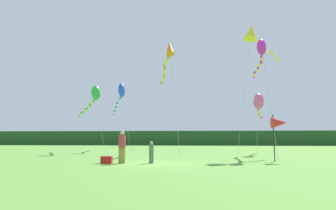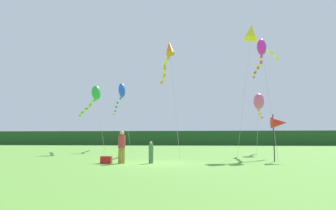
# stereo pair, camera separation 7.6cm
# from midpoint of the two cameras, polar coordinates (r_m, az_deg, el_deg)

# --- Properties ---
(ground_plane) EXTENTS (120.00, 120.00, 0.00)m
(ground_plane) POSITION_cam_midpoint_polar(r_m,az_deg,el_deg) (17.12, -2.15, -11.04)
(ground_plane) COLOR #5B9338
(distant_treeline) EXTENTS (108.00, 2.98, 2.92)m
(distant_treeline) POSITION_cam_midpoint_polar(r_m,az_deg,el_deg) (61.95, 3.56, -6.32)
(distant_treeline) COLOR #234C23
(distant_treeline) RESTS_ON ground
(person_adult) EXTENTS (0.40, 0.40, 1.82)m
(person_adult) POSITION_cam_midpoint_polar(r_m,az_deg,el_deg) (17.16, -8.89, -7.57)
(person_adult) COLOR olive
(person_adult) RESTS_ON ground
(person_child) EXTENTS (0.27, 0.27, 1.22)m
(person_child) POSITION_cam_midpoint_polar(r_m,az_deg,el_deg) (17.05, -3.33, -8.76)
(person_child) COLOR #3F724C
(person_child) RESTS_ON ground
(cooler_box) EXTENTS (0.60, 0.33, 0.41)m
(cooler_box) POSITION_cam_midpoint_polar(r_m,az_deg,el_deg) (17.12, -11.77, -10.23)
(cooler_box) COLOR red
(cooler_box) RESTS_ON ground
(banner_flag_pole) EXTENTS (0.90, 0.70, 2.85)m
(banner_flag_pole) POSITION_cam_midpoint_polar(r_m,az_deg,el_deg) (19.46, 20.33, -3.26)
(banner_flag_pole) COLOR black
(banner_flag_pole) RESTS_ON ground
(kite_green) EXTENTS (5.09, 6.15, 6.65)m
(kite_green) POSITION_cam_midpoint_polar(r_m,az_deg,el_deg) (30.44, -13.98, 1.74)
(kite_green) COLOR #B2B2B2
(kite_green) RESTS_ON ground
(kite_yellow) EXTENTS (4.61, 4.57, 11.06)m
(kite_yellow) POSITION_cam_midpoint_polar(r_m,az_deg,el_deg) (26.84, 15.78, 12.93)
(kite_yellow) COLOR #B2B2B2
(kite_yellow) RESTS_ON ground
(kite_rainbow) EXTENTS (1.75, 5.33, 5.59)m
(kite_rainbow) POSITION_cam_midpoint_polar(r_m,az_deg,el_deg) (28.28, 16.84, 0.47)
(kite_rainbow) COLOR #B2B2B2
(kite_rainbow) RESTS_ON ground
(kite_orange) EXTENTS (2.53, 8.86, 9.61)m
(kite_orange) POSITION_cam_midpoint_polar(r_m,az_deg,el_deg) (25.75, -0.02, 9.69)
(kite_orange) COLOR #B2B2B2
(kite_orange) RESTS_ON ground
(kite_magenta) EXTENTS (0.80, 9.53, 9.50)m
(kite_magenta) POSITION_cam_midpoint_polar(r_m,az_deg,el_deg) (25.92, 17.20, 9.74)
(kite_magenta) COLOR #B2B2B2
(kite_magenta) RESTS_ON ground
(kite_blue) EXTENTS (4.70, 9.74, 7.73)m
(kite_blue) POSITION_cam_midpoint_polar(r_m,az_deg,el_deg) (34.53, -9.14, 2.08)
(kite_blue) COLOR #B2B2B2
(kite_blue) RESTS_ON ground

